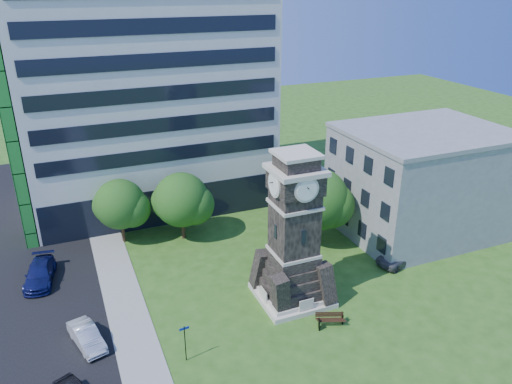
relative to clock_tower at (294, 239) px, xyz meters
name	(u,v)px	position (x,y,z in m)	size (l,w,h in m)	color
ground	(268,321)	(-3.00, -2.00, -5.28)	(160.00, 160.00, 0.00)	#2C5317
sidewalk	(127,312)	(-12.50, 3.00, -5.25)	(3.00, 70.00, 0.06)	gray
street	(5,341)	(-21.00, 3.00, -5.27)	(14.00, 80.00, 0.02)	black
clock_tower	(294,239)	(0.00, 0.00, 0.00)	(5.40, 5.40, 12.22)	beige
office_tall	(142,74)	(-6.20, 23.84, 8.94)	(26.20, 15.11, 28.60)	silver
office_low	(421,181)	(16.97, 6.00, -0.07)	(15.20, 12.20, 10.40)	gray
car_street_mid	(87,336)	(-15.63, 0.42, -4.60)	(1.44, 4.14, 1.36)	#BABDC3
car_street_north	(40,273)	(-18.49, 10.13, -4.52)	(2.14, 5.27, 1.53)	#11154C
car_east_lot	(399,257)	(11.16, 0.97, -4.67)	(2.02, 4.39, 1.22)	#55555A
park_bench	(330,319)	(1.05, -4.22, -4.72)	(2.06, 0.55, 1.07)	black
street_sign	(185,339)	(-9.70, -3.74, -3.55)	(0.66, 0.07, 2.77)	black
tree_nw	(121,206)	(-10.86, 14.53, -1.47)	(5.25, 4.77, 6.35)	#332114
tree_nc	(182,201)	(-5.34, 12.99, -1.34)	(5.79, 5.26, 6.73)	#332114
tree_ne	(292,193)	(5.23, 10.77, -1.30)	(4.46, 4.06, 6.18)	#332114
tree_east	(318,201)	(5.98, 6.94, -0.75)	(6.42, 5.83, 7.64)	#332114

